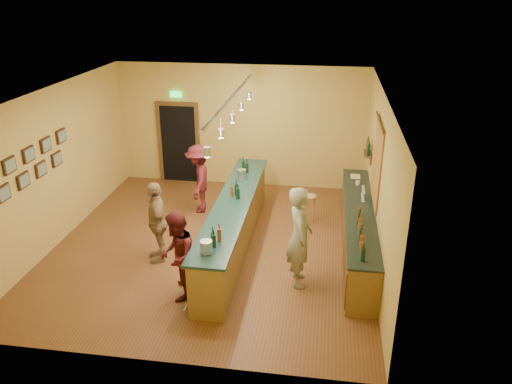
# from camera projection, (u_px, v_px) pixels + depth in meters

# --- Properties ---
(floor) EXTENTS (7.00, 7.00, 0.00)m
(floor) POSITION_uv_depth(u_px,v_px,m) (213.00, 245.00, 10.46)
(floor) COLOR brown
(floor) RESTS_ON ground
(ceiling) EXTENTS (6.50, 7.00, 0.02)m
(ceiling) POSITION_uv_depth(u_px,v_px,m) (207.00, 93.00, 9.21)
(ceiling) COLOR silver
(ceiling) RESTS_ON wall_back
(wall_back) EXTENTS (6.50, 0.02, 3.20)m
(wall_back) POSITION_uv_depth(u_px,v_px,m) (241.00, 127.00, 13.02)
(wall_back) COLOR gold
(wall_back) RESTS_ON floor
(wall_front) EXTENTS (6.50, 0.02, 3.20)m
(wall_front) POSITION_uv_depth(u_px,v_px,m) (150.00, 267.00, 6.65)
(wall_front) COLOR gold
(wall_front) RESTS_ON floor
(wall_left) EXTENTS (0.02, 7.00, 3.20)m
(wall_left) POSITION_uv_depth(u_px,v_px,m) (56.00, 166.00, 10.27)
(wall_left) COLOR gold
(wall_left) RESTS_ON floor
(wall_right) EXTENTS (0.02, 7.00, 3.20)m
(wall_right) POSITION_uv_depth(u_px,v_px,m) (379.00, 183.00, 9.40)
(wall_right) COLOR gold
(wall_right) RESTS_ON floor
(doorway) EXTENTS (1.15, 0.09, 2.48)m
(doorway) POSITION_uv_depth(u_px,v_px,m) (179.00, 141.00, 13.41)
(doorway) COLOR black
(doorway) RESTS_ON wall_back
(tapestry) EXTENTS (0.03, 1.40, 1.60)m
(tapestry) POSITION_uv_depth(u_px,v_px,m) (377.00, 163.00, 9.67)
(tapestry) COLOR maroon
(tapestry) RESTS_ON wall_right
(bottle_shelf) EXTENTS (0.17, 0.55, 0.54)m
(bottle_shelf) POSITION_uv_depth(u_px,v_px,m) (369.00, 149.00, 11.11)
(bottle_shelf) COLOR #503018
(bottle_shelf) RESTS_ON wall_right
(picture_grid) EXTENTS (0.06, 2.20, 0.70)m
(picture_grid) POSITION_uv_depth(u_px,v_px,m) (35.00, 162.00, 9.45)
(picture_grid) COLOR #382111
(picture_grid) RESTS_ON wall_left
(back_counter) EXTENTS (0.60, 4.55, 1.27)m
(back_counter) POSITION_uv_depth(u_px,v_px,m) (358.00, 230.00, 10.04)
(back_counter) COLOR brown
(back_counter) RESTS_ON floor
(tasting_bar) EXTENTS (0.73, 5.10, 1.38)m
(tasting_bar) POSITION_uv_depth(u_px,v_px,m) (234.00, 221.00, 10.16)
(tasting_bar) COLOR brown
(tasting_bar) RESTS_ON floor
(pendant_track) EXTENTS (0.11, 4.60, 0.50)m
(pendant_track) POSITION_uv_depth(u_px,v_px,m) (232.00, 106.00, 9.23)
(pendant_track) COLOR silver
(pendant_track) RESTS_ON ceiling
(bartender) EXTENTS (0.56, 0.75, 1.89)m
(bartender) POSITION_uv_depth(u_px,v_px,m) (300.00, 237.00, 8.82)
(bartender) COLOR gray
(bartender) RESTS_ON floor
(customer_a) EXTENTS (0.73, 0.87, 1.60)m
(customer_a) POSITION_uv_depth(u_px,v_px,m) (177.00, 256.00, 8.48)
(customer_a) COLOR #59191E
(customer_a) RESTS_ON floor
(customer_b) EXTENTS (0.75, 1.04, 1.64)m
(customer_b) POSITION_uv_depth(u_px,v_px,m) (157.00, 221.00, 9.65)
(customer_b) COLOR #997A51
(customer_b) RESTS_ON floor
(customer_c) EXTENTS (0.76, 1.14, 1.64)m
(customer_c) POSITION_uv_depth(u_px,v_px,m) (199.00, 179.00, 11.71)
(customer_c) COLOR #59191E
(customer_c) RESTS_ON floor
(bar_stool) EXTENTS (0.32, 0.32, 0.66)m
(bar_stool) POSITION_uv_depth(u_px,v_px,m) (309.00, 202.00, 11.25)
(bar_stool) COLOR #A08248
(bar_stool) RESTS_ON floor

